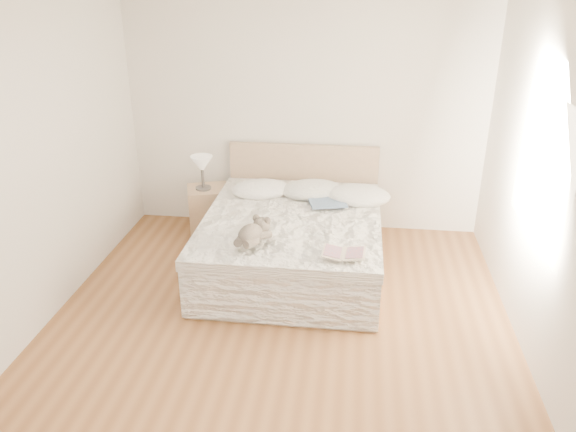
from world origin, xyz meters
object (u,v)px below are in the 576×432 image
object	(u,v)px
bed	(293,239)
table_lamp	(202,166)
nightstand	(209,211)
childrens_book	(344,254)
teddy_bear	(250,241)
photo_book	(255,189)

from	to	relation	value
bed	table_lamp	xyz separation A→B (m)	(-1.08, 0.61, 0.53)
nightstand	bed	bearing A→B (deg)	-31.75
table_lamp	childrens_book	size ratio (longest dim) A/B	1.03
bed	teddy_bear	size ratio (longest dim) A/B	5.92
nightstand	teddy_bear	size ratio (longest dim) A/B	1.55
nightstand	table_lamp	xyz separation A→B (m)	(-0.04, -0.03, 0.55)
nightstand	childrens_book	size ratio (longest dim) A/B	1.50
photo_book	childrens_book	size ratio (longest dim) A/B	0.83
photo_book	table_lamp	bearing A→B (deg)	177.64
childrens_book	teddy_bear	world-z (taller)	teddy_bear
photo_book	childrens_book	world-z (taller)	same
bed	childrens_book	world-z (taller)	bed
teddy_bear	table_lamp	bearing A→B (deg)	137.27
table_lamp	teddy_bear	size ratio (longest dim) A/B	1.06
table_lamp	childrens_book	world-z (taller)	table_lamp
nightstand	photo_book	size ratio (longest dim) A/B	1.82
nightstand	photo_book	distance (m)	0.68
nightstand	photo_book	world-z (taller)	photo_book
bed	nightstand	size ratio (longest dim) A/B	3.83
bed	childrens_book	xyz separation A→B (m)	(0.53, -0.88, 0.32)
photo_book	nightstand	bearing A→B (deg)	173.75
teddy_bear	bed	bearing A→B (deg)	87.67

